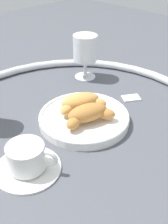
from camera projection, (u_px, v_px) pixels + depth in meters
name	position (u px, v px, depth m)	size (l,w,h in m)	color
ground_plane	(74.00, 125.00, 0.69)	(2.20, 2.20, 0.00)	#4C4F56
table_chrome_rim	(74.00, 122.00, 0.68)	(0.74, 0.74, 0.02)	silver
pastry_plate	(84.00, 118.00, 0.69)	(0.23, 0.23, 0.02)	white
croissant_large	(81.00, 102.00, 0.69)	(0.13, 0.10, 0.04)	#D6994C
croissant_small	(88.00, 114.00, 0.65)	(0.13, 0.09, 0.04)	#BC7A38
coffee_cup_near	(27.00, 160.00, 0.55)	(0.14, 0.14, 0.06)	white
juice_glass_right	(85.00, 50.00, 0.86)	(0.08, 0.08, 0.14)	white
sugar_packet	(131.00, 97.00, 0.79)	(0.05, 0.03, 0.01)	white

